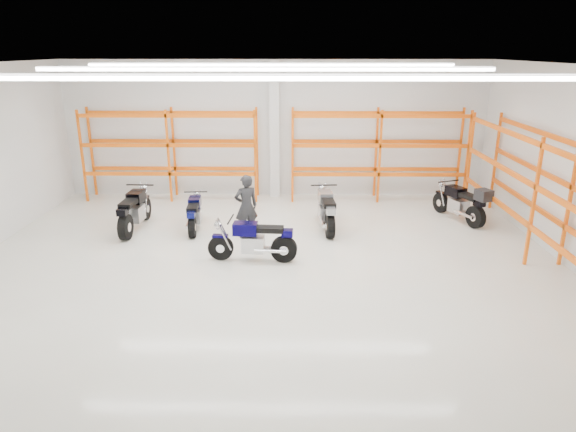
{
  "coord_description": "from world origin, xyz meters",
  "views": [
    {
      "loc": [
        0.67,
        -11.17,
        4.82
      ],
      "look_at": [
        0.52,
        0.5,
        1.01
      ],
      "focal_mm": 32.0,
      "sensor_mm": 36.0,
      "label": 1
    }
  ],
  "objects_px": {
    "motorcycle_back_a": "(134,212)",
    "motorcycle_main": "(256,241)",
    "motorcycle_back_c": "(326,211)",
    "motorcycle_back_d": "(463,203)",
    "motorcycle_back_b": "(194,214)",
    "standing_man": "(246,206)",
    "structural_column": "(275,130)"
  },
  "relations": [
    {
      "from": "motorcycle_back_a",
      "to": "motorcycle_back_b",
      "type": "bearing_deg",
      "value": 1.99
    },
    {
      "from": "motorcycle_back_b",
      "to": "motorcycle_back_a",
      "type": "bearing_deg",
      "value": -178.01
    },
    {
      "from": "motorcycle_back_c",
      "to": "structural_column",
      "type": "bearing_deg",
      "value": 114.64
    },
    {
      "from": "motorcycle_main",
      "to": "motorcycle_back_c",
      "type": "xyz_separation_m",
      "value": [
        1.79,
        2.3,
        0.03
      ]
    },
    {
      "from": "structural_column",
      "to": "motorcycle_main",
      "type": "bearing_deg",
      "value": -92.29
    },
    {
      "from": "motorcycle_back_b",
      "to": "standing_man",
      "type": "bearing_deg",
      "value": -20.16
    },
    {
      "from": "motorcycle_back_b",
      "to": "motorcycle_back_d",
      "type": "bearing_deg",
      "value": 6.04
    },
    {
      "from": "motorcycle_main",
      "to": "motorcycle_back_c",
      "type": "relative_size",
      "value": 0.93
    },
    {
      "from": "standing_man",
      "to": "structural_column",
      "type": "xyz_separation_m",
      "value": [
        0.61,
        4.07,
        1.39
      ]
    },
    {
      "from": "motorcycle_back_c",
      "to": "standing_man",
      "type": "distance_m",
      "value": 2.29
    },
    {
      "from": "motorcycle_back_b",
      "to": "motorcycle_main",
      "type": "bearing_deg",
      "value": -49.15
    },
    {
      "from": "motorcycle_back_a",
      "to": "standing_man",
      "type": "distance_m",
      "value": 3.21
    },
    {
      "from": "motorcycle_main",
      "to": "motorcycle_back_d",
      "type": "bearing_deg",
      "value": 27.3
    },
    {
      "from": "motorcycle_back_a",
      "to": "motorcycle_back_d",
      "type": "height_order",
      "value": "motorcycle_back_d"
    },
    {
      "from": "standing_man",
      "to": "structural_column",
      "type": "height_order",
      "value": "structural_column"
    },
    {
      "from": "motorcycle_main",
      "to": "motorcycle_back_a",
      "type": "height_order",
      "value": "motorcycle_back_a"
    },
    {
      "from": "motorcycle_main",
      "to": "motorcycle_back_b",
      "type": "distance_m",
      "value": 2.87
    },
    {
      "from": "motorcycle_back_b",
      "to": "motorcycle_back_c",
      "type": "xyz_separation_m",
      "value": [
        3.66,
        0.13,
        0.07
      ]
    },
    {
      "from": "motorcycle_main",
      "to": "structural_column",
      "type": "relative_size",
      "value": 0.47
    },
    {
      "from": "motorcycle_back_a",
      "to": "standing_man",
      "type": "bearing_deg",
      "value": -8.88
    },
    {
      "from": "motorcycle_back_a",
      "to": "motorcycle_back_c",
      "type": "bearing_deg",
      "value": 1.99
    },
    {
      "from": "motorcycle_back_a",
      "to": "structural_column",
      "type": "relative_size",
      "value": 0.52
    },
    {
      "from": "motorcycle_back_b",
      "to": "standing_man",
      "type": "xyz_separation_m",
      "value": [
        1.5,
        -0.55,
        0.41
      ]
    },
    {
      "from": "motorcycle_main",
      "to": "motorcycle_back_c",
      "type": "bearing_deg",
      "value": 52.14
    },
    {
      "from": "motorcycle_back_a",
      "to": "standing_man",
      "type": "height_order",
      "value": "standing_man"
    },
    {
      "from": "motorcycle_back_c",
      "to": "motorcycle_back_d",
      "type": "height_order",
      "value": "motorcycle_back_d"
    },
    {
      "from": "motorcycle_back_b",
      "to": "motorcycle_back_c",
      "type": "relative_size",
      "value": 0.86
    },
    {
      "from": "motorcycle_back_b",
      "to": "motorcycle_back_d",
      "type": "xyz_separation_m",
      "value": [
        7.65,
        0.81,
        0.11
      ]
    },
    {
      "from": "structural_column",
      "to": "motorcycle_back_b",
      "type": "bearing_deg",
      "value": -120.84
    },
    {
      "from": "motorcycle_main",
      "to": "structural_column",
      "type": "height_order",
      "value": "structural_column"
    },
    {
      "from": "motorcycle_main",
      "to": "motorcycle_back_d",
      "type": "xyz_separation_m",
      "value": [
        5.77,
        2.98,
        0.07
      ]
    },
    {
      "from": "motorcycle_back_a",
      "to": "motorcycle_main",
      "type": "bearing_deg",
      "value": -30.88
    }
  ]
}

